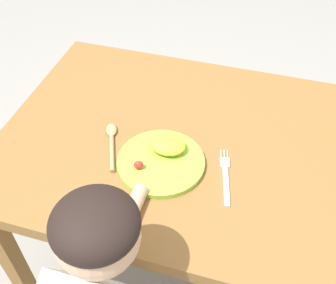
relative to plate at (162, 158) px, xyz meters
name	(u,v)px	position (x,y,z in m)	size (l,w,h in m)	color
ground_plane	(175,257)	(0.02, 0.10, -0.74)	(8.00, 8.00, 0.00)	gray
dining_table	(178,156)	(0.02, 0.10, -0.10)	(1.07, 0.82, 0.72)	olive
plate	(162,158)	(0.00, 0.00, 0.00)	(0.25, 0.25, 0.05)	#91C941
fork	(226,177)	(0.18, -0.01, -0.01)	(0.06, 0.20, 0.01)	silver
spoon	(112,141)	(-0.17, 0.03, -0.01)	(0.10, 0.19, 0.01)	tan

